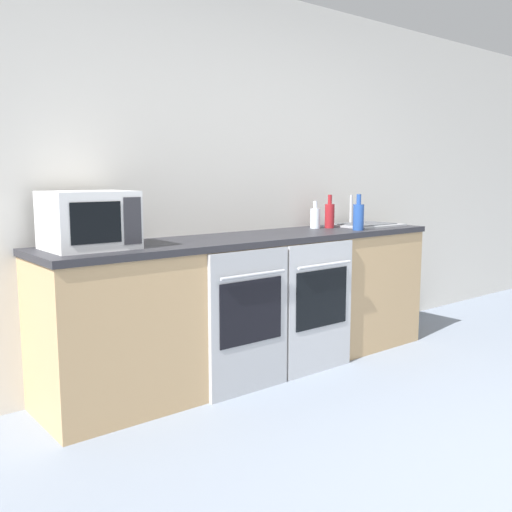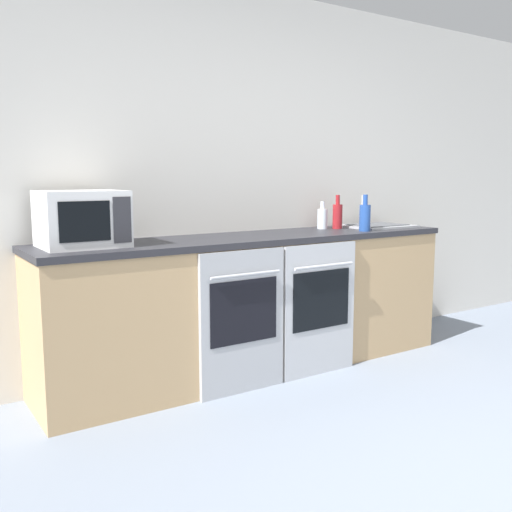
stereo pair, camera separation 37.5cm
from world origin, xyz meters
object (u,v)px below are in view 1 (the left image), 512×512
at_px(microwave, 89,220).
at_px(bottle_blue, 358,216).
at_px(oven_left, 250,321).
at_px(oven_right, 320,307).
at_px(sink, 366,224).
at_px(bottle_clear, 315,218).
at_px(bottle_red, 330,215).

distance_m(microwave, bottle_blue, 1.97).
bearing_deg(microwave, bottle_blue, -5.96).
height_order(microwave, bottle_blue, microwave).
bearing_deg(oven_left, oven_right, 0.00).
distance_m(oven_right, sink, 1.02).
bearing_deg(oven_left, sink, 12.77).
relative_size(oven_left, oven_right, 1.00).
bearing_deg(oven_right, sink, 21.36).
distance_m(oven_left, oven_right, 0.60).
relative_size(bottle_clear, bottle_red, 0.81).
distance_m(oven_left, sink, 1.55).
bearing_deg(sink, oven_right, -158.64).
xyz_separation_m(bottle_red, sink, (0.35, -0.06, -0.09)).
distance_m(bottle_clear, sink, 0.47).
relative_size(bottle_blue, bottle_red, 1.04).
bearing_deg(bottle_blue, bottle_red, 97.69).
xyz_separation_m(oven_right, microwave, (-1.45, 0.33, 0.63)).
bearing_deg(bottle_red, sink, -9.19).
height_order(microwave, bottle_clear, microwave).
distance_m(oven_right, bottle_clear, 0.80).
height_order(bottle_clear, sink, sink).
xyz_separation_m(oven_left, bottle_red, (1.08, 0.38, 0.58)).
distance_m(bottle_blue, bottle_clear, 0.34).
relative_size(bottle_blue, sink, 0.51).
xyz_separation_m(microwave, bottle_blue, (1.96, -0.20, -0.05)).
bearing_deg(sink, bottle_clear, 166.64).
bearing_deg(bottle_red, oven_left, -160.50).
relative_size(microwave, bottle_clear, 2.20).
distance_m(bottle_blue, sink, 0.39).
relative_size(oven_left, bottle_clear, 4.28).
bearing_deg(bottle_blue, sink, 31.75).
distance_m(oven_left, bottle_red, 1.28).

